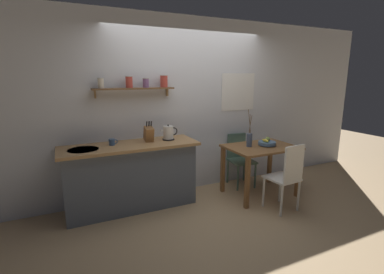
{
  "coord_description": "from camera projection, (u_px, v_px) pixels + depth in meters",
  "views": [
    {
      "loc": [
        -1.8,
        -3.37,
        1.82
      ],
      "look_at": [
        -0.1,
        0.25,
        0.95
      ],
      "focal_mm": 26.18,
      "sensor_mm": 36.0,
      "label": 1
    }
  ],
  "objects": [
    {
      "name": "coffee_mug_by_sink",
      "position": [
        112.0,
        142.0,
        3.72
      ],
      "size": [
        0.12,
        0.08,
        0.09
      ],
      "color": "#3D5B89",
      "rests_on": "kitchen_counter"
    },
    {
      "name": "dining_table",
      "position": [
        261.0,
        154.0,
        4.29
      ],
      "size": [
        1.05,
        0.75,
        0.78
      ],
      "color": "brown",
      "rests_on": "ground_plane"
    },
    {
      "name": "fruit_bowl",
      "position": [
        267.0,
        143.0,
        4.3
      ],
      "size": [
        0.27,
        0.27,
        0.13
      ],
      "color": "#51759E",
      "rests_on": "dining_table"
    },
    {
      "name": "kitchen_counter",
      "position": [
        131.0,
        176.0,
        3.88
      ],
      "size": [
        1.83,
        0.63,
        0.92
      ],
      "color": "slate",
      "rests_on": "ground_plane"
    },
    {
      "name": "twig_vase",
      "position": [
        249.0,
        139.0,
        4.22
      ],
      "size": [
        0.09,
        0.08,
        0.57
      ],
      "color": "#475675",
      "rests_on": "dining_table"
    },
    {
      "name": "dining_chair_far",
      "position": [
        239.0,
        157.0,
        4.74
      ],
      "size": [
        0.42,
        0.46,
        0.86
      ],
      "color": "#4C6B5B",
      "rests_on": "ground_plane"
    },
    {
      "name": "ground_plane",
      "position": [
        205.0,
        203.0,
        4.12
      ],
      "size": [
        14.0,
        14.0,
        0.0
      ],
      "primitive_type": "plane",
      "color": "tan"
    },
    {
      "name": "electric_kettle",
      "position": [
        168.0,
        133.0,
        4.01
      ],
      "size": [
        0.25,
        0.17,
        0.22
      ],
      "color": "black",
      "rests_on": "kitchen_counter"
    },
    {
      "name": "wall_shelf",
      "position": [
        138.0,
        85.0,
        3.85
      ],
      "size": [
        1.12,
        0.2,
        0.3
      ],
      "color": "brown"
    },
    {
      "name": "back_wall",
      "position": [
        198.0,
        106.0,
        4.49
      ],
      "size": [
        6.8,
        0.11,
        2.7
      ],
      "color": "silver",
      "rests_on": "ground_plane"
    },
    {
      "name": "dining_chair_near",
      "position": [
        287.0,
        175.0,
        3.76
      ],
      "size": [
        0.41,
        0.42,
        0.95
      ],
      "color": "white",
      "rests_on": "ground_plane"
    },
    {
      "name": "knife_block",
      "position": [
        149.0,
        134.0,
        3.9
      ],
      "size": [
        0.11,
        0.18,
        0.3
      ],
      "color": "#9E6B3D",
      "rests_on": "kitchen_counter"
    }
  ]
}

